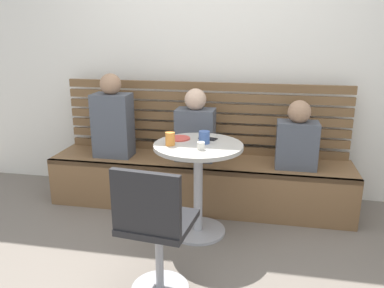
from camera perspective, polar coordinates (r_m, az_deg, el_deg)
The scene contains 14 objects.
ground at distance 2.63m, azimuth -3.85°, elevation -20.06°, with size 8.00×8.00×0.00m, color #70665B.
back_wall at distance 3.72m, azimuth 2.32°, elevation 14.78°, with size 5.20×0.10×2.90m, color white.
booth_bench at distance 3.55m, azimuth 1.00°, elevation -5.71°, with size 2.70×0.52×0.44m.
booth_backrest at distance 3.61m, azimuth 1.71°, elevation 3.95°, with size 2.65×0.04×0.67m.
cafe_table at distance 2.96m, azimuth 0.92°, elevation -4.13°, with size 0.68×0.68×0.74m.
white_chair at distance 2.29m, azimuth -5.62°, elevation -12.28°, with size 0.44×0.44×0.85m.
person_adult at distance 3.57m, azimuth -11.68°, elevation 3.52°, with size 0.34×0.22×0.76m.
person_child_left at distance 3.41m, azimuth 0.51°, elevation 2.26°, with size 0.34×0.22×0.64m.
person_child_middle at distance 3.33m, azimuth 15.33°, elevation 0.74°, with size 0.34×0.22×0.58m.
cup_tumbler_orange at distance 2.86m, azimuth -3.26°, elevation 0.78°, with size 0.07×0.07×0.10m, color orange.
cup_mug_blue at distance 2.90m, azimuth 1.82°, elevation 1.00°, with size 0.08×0.08×0.10m, color #3D5B9E.
cup_espresso_small at distance 2.76m, azimuth 1.32°, elevation -0.26°, with size 0.06×0.06×0.06m, color silver.
plate_small at distance 3.03m, azimuth -1.89°, elevation 0.86°, with size 0.17×0.17×0.01m, color #DB4C42.
phone_on_table at distance 3.03m, azimuth 2.38°, elevation 0.82°, with size 0.07×0.14×0.01m, color black.
Camera 1 is at (0.56, -2.03, 1.57)m, focal length 35.96 mm.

